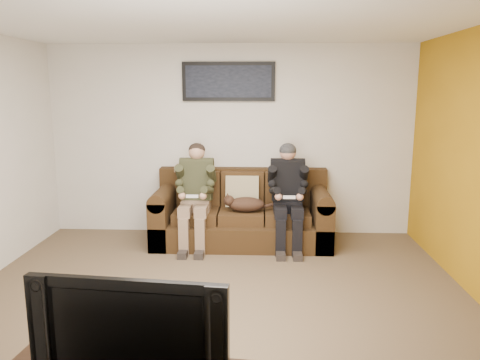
{
  "coord_description": "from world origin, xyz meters",
  "views": [
    {
      "loc": [
        0.41,
        -4.18,
        1.99
      ],
      "look_at": [
        0.17,
        1.2,
        0.95
      ],
      "focal_mm": 35.0,
      "sensor_mm": 36.0,
      "label": 1
    }
  ],
  "objects_px": {
    "sofa": "(242,215)",
    "cat": "(245,204)",
    "person_left": "(196,189)",
    "framed_poster": "(228,82)",
    "person_right": "(288,190)",
    "television": "(135,325)"
  },
  "relations": [
    {
      "from": "person_right",
      "to": "framed_poster",
      "type": "xyz_separation_m",
      "value": [
        -0.79,
        0.58,
        1.35
      ]
    },
    {
      "from": "sofa",
      "to": "cat",
      "type": "relative_size",
      "value": 3.47
    },
    {
      "from": "framed_poster",
      "to": "person_right",
      "type": "bearing_deg",
      "value": -36.11
    },
    {
      "from": "framed_poster",
      "to": "television",
      "type": "distance_m",
      "value": 4.38
    },
    {
      "from": "person_left",
      "to": "framed_poster",
      "type": "xyz_separation_m",
      "value": [
        0.39,
        0.58,
        1.36
      ]
    },
    {
      "from": "cat",
      "to": "framed_poster",
      "type": "height_order",
      "value": "framed_poster"
    },
    {
      "from": "sofa",
      "to": "cat",
      "type": "bearing_deg",
      "value": -78.81
    },
    {
      "from": "cat",
      "to": "television",
      "type": "xyz_separation_m",
      "value": [
        -0.46,
        -3.56,
        0.22
      ]
    },
    {
      "from": "person_left",
      "to": "cat",
      "type": "height_order",
      "value": "person_left"
    },
    {
      "from": "framed_poster",
      "to": "person_left",
      "type": "bearing_deg",
      "value": -124.05
    },
    {
      "from": "person_left",
      "to": "cat",
      "type": "distance_m",
      "value": 0.66
    },
    {
      "from": "person_right",
      "to": "television",
      "type": "distance_m",
      "value": 3.73
    },
    {
      "from": "person_right",
      "to": "framed_poster",
      "type": "relative_size",
      "value": 1.06
    },
    {
      "from": "person_right",
      "to": "person_left",
      "type": "bearing_deg",
      "value": -179.98
    },
    {
      "from": "television",
      "to": "person_left",
      "type": "bearing_deg",
      "value": 98.51
    },
    {
      "from": "cat",
      "to": "framed_poster",
      "type": "xyz_separation_m",
      "value": [
        -0.24,
        0.6,
        1.54
      ]
    },
    {
      "from": "cat",
      "to": "television",
      "type": "distance_m",
      "value": 3.6
    },
    {
      "from": "person_left",
      "to": "cat",
      "type": "bearing_deg",
      "value": -2.27
    },
    {
      "from": "person_left",
      "to": "person_right",
      "type": "height_order",
      "value": "person_right"
    },
    {
      "from": "cat",
      "to": "person_left",
      "type": "bearing_deg",
      "value": 177.73
    },
    {
      "from": "sofa",
      "to": "cat",
      "type": "distance_m",
      "value": 0.3
    },
    {
      "from": "sofa",
      "to": "person_right",
      "type": "xyz_separation_m",
      "value": [
        0.59,
        -0.19,
        0.39
      ]
    }
  ]
}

